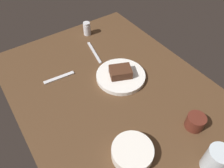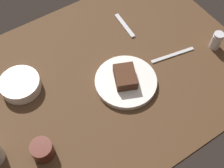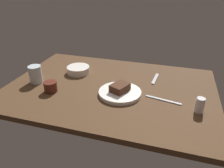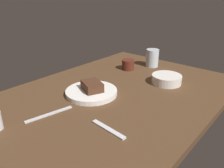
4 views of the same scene
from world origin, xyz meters
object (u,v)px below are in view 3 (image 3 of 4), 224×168
(butter_knife, at_px, (163,100))
(salt_shaker, at_px, (200,105))
(dessert_spoon, at_px, (155,79))
(side_bowl, at_px, (78,70))
(coffee_cup, at_px, (50,87))
(water_glass, at_px, (36,74))
(chocolate_cake_slice, at_px, (120,88))
(dessert_plate, at_px, (120,93))

(butter_knife, bearing_deg, salt_shaker, 172.56)
(dessert_spoon, distance_m, butter_knife, 0.25)
(side_bowl, height_order, coffee_cup, coffee_cup)
(water_glass, relative_size, butter_knife, 0.55)
(chocolate_cake_slice, height_order, water_glass, water_glass)
(butter_knife, bearing_deg, side_bowl, -7.30)
(chocolate_cake_slice, height_order, dessert_spoon, chocolate_cake_slice)
(dessert_plate, distance_m, side_bowl, 0.39)
(dessert_spoon, bearing_deg, salt_shaker, -135.90)
(side_bowl, bearing_deg, butter_knife, 161.62)
(salt_shaker, bearing_deg, dessert_spoon, -50.75)
(butter_knife, bearing_deg, chocolate_cake_slice, 11.78)
(water_glass, xyz_separation_m, coffee_cup, (-0.14, 0.08, -0.02))
(salt_shaker, distance_m, water_glass, 0.93)
(coffee_cup, xyz_separation_m, butter_knife, (-0.62, -0.09, -0.03))
(salt_shaker, bearing_deg, butter_knife, -18.52)
(salt_shaker, relative_size, coffee_cup, 1.05)
(water_glass, xyz_separation_m, dessert_spoon, (-0.69, -0.25, -0.05))
(side_bowl, bearing_deg, chocolate_cake_slice, 150.16)
(chocolate_cake_slice, height_order, coffee_cup, chocolate_cake_slice)
(salt_shaker, distance_m, dessert_spoon, 0.39)
(chocolate_cake_slice, distance_m, water_glass, 0.52)
(butter_knife, bearing_deg, coffee_cup, 18.93)
(side_bowl, xyz_separation_m, coffee_cup, (0.04, 0.28, 0.01))
(water_glass, bearing_deg, butter_knife, -179.32)
(water_glass, distance_m, side_bowl, 0.28)
(side_bowl, distance_m, butter_knife, 0.60)
(dessert_plate, height_order, coffee_cup, coffee_cup)
(dessert_plate, relative_size, water_glass, 2.22)
(water_glass, height_order, side_bowl, water_glass)
(salt_shaker, bearing_deg, coffee_cup, 1.98)
(salt_shaker, distance_m, coffee_cup, 0.79)
(salt_shaker, xyz_separation_m, side_bowl, (0.75, -0.25, -0.02))
(chocolate_cake_slice, bearing_deg, coffee_cup, 12.19)
(coffee_cup, bearing_deg, butter_knife, -172.14)
(dessert_plate, height_order, side_bowl, side_bowl)
(chocolate_cake_slice, relative_size, salt_shaker, 1.30)
(water_glass, bearing_deg, salt_shaker, 177.01)
(coffee_cup, bearing_deg, salt_shaker, -178.02)
(dessert_plate, bearing_deg, butter_knife, -178.41)
(dessert_plate, distance_m, water_glass, 0.53)
(chocolate_cake_slice, xyz_separation_m, coffee_cup, (0.38, 0.08, -0.01))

